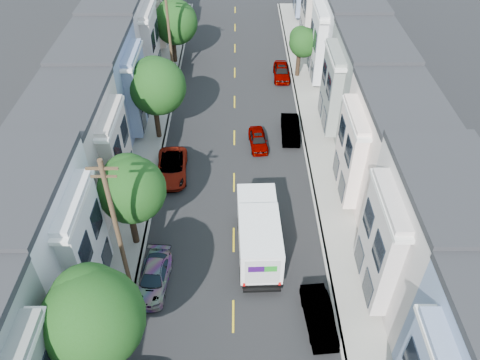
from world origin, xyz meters
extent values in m
plane|color=black|center=(0.00, 0.00, 0.00)|extent=(160.00, 160.00, 0.00)
cube|color=black|center=(0.00, 15.00, 0.01)|extent=(12.00, 70.00, 0.02)
cube|color=gray|center=(-6.05, 15.00, 0.07)|extent=(0.30, 70.00, 0.15)
cube|color=gray|center=(6.05, 15.00, 0.07)|extent=(0.30, 70.00, 0.15)
cube|color=gray|center=(-7.35, 15.00, 0.07)|extent=(2.60, 70.00, 0.15)
cube|color=gray|center=(7.35, 15.00, 0.07)|extent=(2.60, 70.00, 0.15)
cube|color=gold|center=(0.00, 15.00, 0.00)|extent=(0.12, 70.00, 0.01)
cube|color=white|center=(-11.15, 15.00, 0.00)|extent=(5.00, 70.00, 8.50)
cube|color=white|center=(11.15, 15.00, 0.00)|extent=(5.00, 70.00, 8.50)
cylinder|color=black|center=(-6.60, -3.68, 1.94)|extent=(0.44, 0.44, 3.87)
sphere|color=#1B441A|center=(-6.30, -3.68, 5.52)|extent=(4.70, 4.70, 4.70)
cylinder|color=black|center=(-6.60, 5.81, 1.66)|extent=(0.44, 0.44, 3.32)
sphere|color=#1B441A|center=(-6.30, 5.81, 4.80)|extent=(4.23, 4.23, 4.23)
cylinder|color=black|center=(-6.60, 18.10, 1.70)|extent=(0.44, 0.44, 3.40)
sphere|color=#1B441A|center=(-6.30, 18.10, 5.04)|extent=(4.70, 4.70, 4.70)
cylinder|color=black|center=(-6.60, 32.50, 1.46)|extent=(0.44, 0.44, 2.92)
sphere|color=#1B441A|center=(-6.30, 32.50, 4.55)|extent=(4.66, 4.66, 4.66)
cylinder|color=black|center=(6.60, 29.16, 1.37)|extent=(0.44, 0.44, 2.74)
sphere|color=#1B441A|center=(6.90, 29.16, 3.78)|extent=(3.00, 3.00, 3.00)
cylinder|color=#42301E|center=(-6.30, 2.00, 5.00)|extent=(0.26, 0.26, 10.00)
cube|color=#42301E|center=(-6.30, 2.00, 9.60)|extent=(1.60, 0.12, 0.12)
cylinder|color=#42301E|center=(-6.30, 28.00, 5.00)|extent=(0.26, 0.26, 10.00)
cube|color=white|center=(1.63, 3.97, 1.98)|extent=(2.55, 4.58, 2.50)
cube|color=white|center=(1.63, 7.32, 1.88)|extent=(2.55, 2.13, 2.30)
cube|color=black|center=(1.63, 4.92, 0.61)|extent=(2.35, 6.57, 0.26)
cube|color=#2D0A51|center=(1.26, 1.68, 2.28)|extent=(0.96, 0.04, 0.47)
cube|color=#198C1E|center=(2.11, 1.68, 2.28)|extent=(0.74, 0.04, 0.47)
cylinder|color=black|center=(0.48, 2.71, 0.48)|extent=(0.30, 0.96, 0.96)
cylinder|color=black|center=(2.78, 2.71, 0.48)|extent=(0.30, 0.96, 0.96)
cylinder|color=black|center=(0.48, 7.00, 0.48)|extent=(0.30, 0.96, 0.96)
cylinder|color=black|center=(2.78, 7.00, 0.48)|extent=(0.30, 0.96, 0.96)
imported|color=black|center=(2.03, 16.79, 0.61)|extent=(1.79, 3.89, 1.22)
imported|color=#AAACAE|center=(-4.90, 2.34, 0.63)|extent=(2.06, 4.33, 1.26)
imported|color=maroon|center=(-4.90, 12.98, 0.69)|extent=(2.58, 5.12, 1.39)
imported|color=silver|center=(4.90, -0.47, 0.69)|extent=(1.82, 4.23, 1.37)
imported|color=black|center=(4.90, 18.25, 0.71)|extent=(1.65, 4.30, 1.42)
imported|color=black|center=(4.90, 28.85, 0.70)|extent=(1.74, 4.37, 1.41)
camera|label=1|loc=(0.31, -15.59, 23.93)|focal=35.00mm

